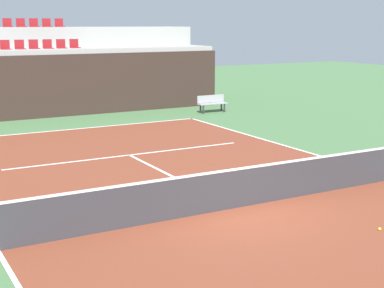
{
  "coord_description": "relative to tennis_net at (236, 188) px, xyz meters",
  "views": [
    {
      "loc": [
        -7.24,
        -10.91,
        4.3
      ],
      "look_at": [
        -0.07,
        2.0,
        1.2
      ],
      "focal_mm": 53.97,
      "sensor_mm": 36.0,
      "label": 1
    }
  ],
  "objects": [
    {
      "name": "ground_plane",
      "position": [
        0.0,
        0.0,
        -0.51
      ],
      "size": [
        80.0,
        80.0,
        0.0
      ],
      "primitive_type": "plane",
      "color": "#477042"
    },
    {
      "name": "court_surface",
      "position": [
        0.0,
        0.0,
        -0.5
      ],
      "size": [
        11.0,
        24.0,
        0.01
      ],
      "primitive_type": "cube",
      "color": "brown",
      "rests_on": "ground_plane"
    },
    {
      "name": "baseline_far",
      "position": [
        0.0,
        11.95,
        -0.5
      ],
      "size": [
        11.0,
        0.1,
        0.0
      ],
      "primitive_type": "cube",
      "color": "white",
      "rests_on": "court_surface"
    },
    {
      "name": "service_line_far",
      "position": [
        0.0,
        6.4,
        -0.5
      ],
      "size": [
        8.26,
        0.1,
        0.0
      ],
      "primitive_type": "cube",
      "color": "white",
      "rests_on": "court_surface"
    },
    {
      "name": "centre_service_line",
      "position": [
        0.0,
        3.2,
        -0.5
      ],
      "size": [
        0.1,
        6.4,
        0.0
      ],
      "primitive_type": "cube",
      "color": "white",
      "rests_on": "court_surface"
    },
    {
      "name": "back_wall",
      "position": [
        0.0,
        15.55,
        0.93
      ],
      "size": [
        17.54,
        0.3,
        2.89
      ],
      "primitive_type": "cube",
      "color": "#33231E",
      "rests_on": "ground_plane"
    },
    {
      "name": "stands_tier_lower",
      "position": [
        0.0,
        16.9,
        1.04
      ],
      "size": [
        17.54,
        2.4,
        3.11
      ],
      "primitive_type": "cube",
      "color": "#9E9E99",
      "rests_on": "ground_plane"
    },
    {
      "name": "stands_tier_upper",
      "position": [
        0.0,
        19.3,
        1.55
      ],
      "size": [
        17.54,
        2.4,
        4.11
      ],
      "primitive_type": "cube",
      "color": "#9E9E99",
      "rests_on": "ground_plane"
    },
    {
      "name": "seating_row_lower",
      "position": [
        0.0,
        16.99,
        2.72
      ],
      "size": [
        3.75,
        0.44,
        0.44
      ],
      "color": "maroon",
      "rests_on": "stands_tier_lower"
    },
    {
      "name": "seating_row_upper",
      "position": [
        0.0,
        19.39,
        3.73
      ],
      "size": [
        3.75,
        0.44,
        0.44
      ],
      "color": "maroon",
      "rests_on": "stands_tier_upper"
    },
    {
      "name": "tennis_net",
      "position": [
        0.0,
        0.0,
        0.0
      ],
      "size": [
        11.08,
        0.08,
        1.07
      ],
      "color": "black",
      "rests_on": "court_surface"
    },
    {
      "name": "player_bench",
      "position": [
        7.23,
        13.13,
        -0.0
      ],
      "size": [
        1.5,
        0.4,
        0.85
      ],
      "color": "#99999E",
      "rests_on": "ground_plane"
    },
    {
      "name": "tennis_ball_0",
      "position": [
        1.83,
        -2.75,
        -0.47
      ],
      "size": [
        0.07,
        0.07,
        0.07
      ],
      "primitive_type": "sphere",
      "color": "#CCE033",
      "rests_on": "court_surface"
    }
  ]
}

